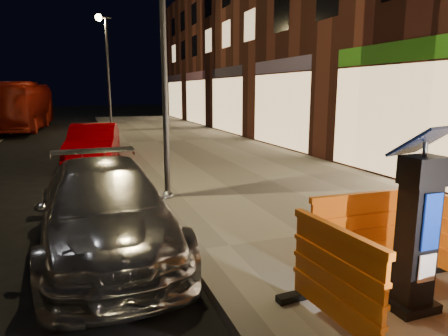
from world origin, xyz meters
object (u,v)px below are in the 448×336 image
object	(u,v)px
car_silver	(108,250)
barrier_back	(354,233)
bus_doubledecker	(23,130)
barrier_kerbside	(335,278)
parking_kiosk	(418,226)
car_red	(95,165)

from	to	relation	value
car_silver	barrier_back	bearing A→B (deg)	-38.02
barrier_back	bus_doubledecker	bearing A→B (deg)	106.46
barrier_back	barrier_kerbside	xyz separation A→B (m)	(-0.95, -0.95, 0.00)
barrier_kerbside	barrier_back	bearing A→B (deg)	-48.97
barrier_kerbside	car_silver	size ratio (longest dim) A/B	0.28
parking_kiosk	car_silver	world-z (taller)	parking_kiosk
barrier_back	car_red	xyz separation A→B (m)	(-2.71, 9.53, -0.65)
barrier_kerbside	car_silver	world-z (taller)	barrier_kerbside
car_silver	bus_doubledecker	xyz separation A→B (m)	(-3.51, 20.88, 0.00)
bus_doubledecker	car_red	bearing A→B (deg)	-71.38
car_red	barrier_kerbside	bearing A→B (deg)	-72.05
car_red	bus_doubledecker	distance (m)	13.91
parking_kiosk	barrier_back	xyz separation A→B (m)	(-0.00, 0.95, -0.40)
parking_kiosk	barrier_kerbside	xyz separation A→B (m)	(-0.95, 0.00, -0.40)
barrier_kerbside	bus_doubledecker	size ratio (longest dim) A/B	0.13
parking_kiosk	car_red	distance (m)	10.87
barrier_back	car_red	size ratio (longest dim) A/B	0.32
car_silver	car_red	world-z (taller)	car_red
parking_kiosk	barrier_kerbside	size ratio (longest dim) A/B	1.40
barrier_kerbside	bus_doubledecker	xyz separation A→B (m)	(-5.39, 23.91, -0.65)
barrier_kerbside	bus_doubledecker	bearing A→B (deg)	8.73
parking_kiosk	car_silver	size ratio (longest dim) A/B	0.40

